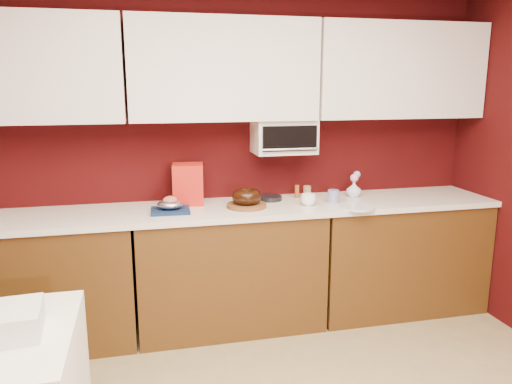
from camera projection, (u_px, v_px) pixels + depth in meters
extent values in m
cube|color=#370707|center=(221.00, 152.00, 3.76)|extent=(4.00, 0.02, 2.50)
cube|color=#4E2F0F|center=(34.00, 286.00, 3.34)|extent=(1.31, 0.58, 0.86)
cube|color=#4E2F0F|center=(229.00, 269.00, 3.64)|extent=(1.31, 0.58, 0.86)
cube|color=#4E2F0F|center=(395.00, 255.00, 3.94)|extent=(1.31, 0.58, 0.86)
cube|color=silver|center=(229.00, 210.00, 3.55)|extent=(4.00, 0.62, 0.04)
cube|color=white|center=(17.00, 69.00, 3.18)|extent=(1.31, 0.33, 0.70)
cube|color=white|center=(223.00, 70.00, 3.48)|extent=(1.31, 0.33, 0.70)
cube|color=white|center=(397.00, 71.00, 3.78)|extent=(1.31, 0.33, 0.70)
cube|color=white|center=(284.00, 136.00, 3.70)|extent=(0.45, 0.30, 0.25)
cube|color=black|center=(290.00, 138.00, 3.55)|extent=(0.40, 0.02, 0.18)
cylinder|color=silver|center=(290.00, 149.00, 3.55)|extent=(0.42, 0.02, 0.02)
cylinder|color=brown|center=(247.00, 206.00, 3.52)|extent=(0.30, 0.30, 0.03)
torus|color=black|center=(247.00, 196.00, 3.51)|extent=(0.27, 0.27, 0.09)
cube|color=#132648|center=(170.00, 211.00, 3.40)|extent=(0.27, 0.23, 0.02)
ellipsoid|color=silver|center=(170.00, 204.00, 3.39)|extent=(0.21, 0.20, 0.07)
ellipsoid|color=#C26B58|center=(170.00, 201.00, 3.38)|extent=(0.12, 0.11, 0.06)
cube|color=#AB0B19|center=(188.00, 184.00, 3.60)|extent=(0.24, 0.22, 0.29)
cylinder|color=black|center=(270.00, 198.00, 3.75)|extent=(0.23, 0.23, 0.03)
imported|color=white|center=(308.00, 198.00, 3.57)|extent=(0.13, 0.13, 0.10)
cylinder|color=navy|center=(333.00, 196.00, 3.66)|extent=(0.09, 0.09, 0.10)
imported|color=silver|center=(354.00, 188.00, 3.85)|extent=(0.09, 0.09, 0.13)
sphere|color=pink|center=(354.00, 178.00, 3.83)|extent=(0.06, 0.06, 0.06)
sphere|color=#829BD0|center=(357.00, 174.00, 3.85)|extent=(0.05, 0.05, 0.05)
cylinder|color=white|center=(358.00, 207.00, 3.50)|extent=(0.25, 0.25, 0.01)
cylinder|color=brown|center=(297.00, 192.00, 3.81)|extent=(0.04, 0.04, 0.10)
cylinder|color=olive|center=(307.00, 192.00, 3.84)|extent=(0.08, 0.08, 0.09)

